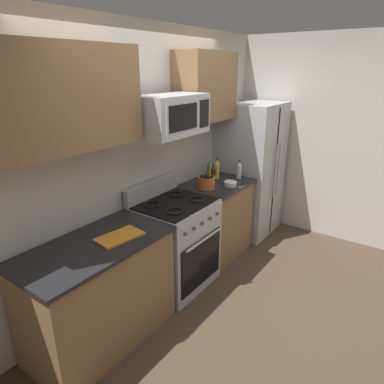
# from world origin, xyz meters

# --- Properties ---
(ground_plane) EXTENTS (16.00, 16.00, 0.00)m
(ground_plane) POSITION_xyz_m (0.00, 0.00, 0.00)
(ground_plane) COLOR #473828
(wall_back) EXTENTS (8.00, 0.10, 2.60)m
(wall_back) POSITION_xyz_m (0.00, 1.08, 1.30)
(wall_back) COLOR beige
(wall_back) RESTS_ON ground
(counter_left) EXTENTS (1.23, 0.65, 0.91)m
(counter_left) POSITION_xyz_m (-1.00, 0.69, 0.46)
(counter_left) COLOR olive
(counter_left) RESTS_ON ground
(range_oven) EXTENTS (0.76, 0.69, 1.09)m
(range_oven) POSITION_xyz_m (-0.00, 0.69, 0.47)
(range_oven) COLOR #B2B5BA
(range_oven) RESTS_ON ground
(counter_right) EXTENTS (0.82, 0.65, 0.91)m
(counter_right) POSITION_xyz_m (0.80, 0.69, 0.46)
(counter_right) COLOR olive
(counter_right) RESTS_ON ground
(refrigerator) EXTENTS (0.79, 0.76, 1.77)m
(refrigerator) POSITION_xyz_m (1.63, 0.67, 0.88)
(refrigerator) COLOR #B2B5BA
(refrigerator) RESTS_ON ground
(wall_right) EXTENTS (0.10, 8.00, 2.60)m
(wall_right) POSITION_xyz_m (2.13, 0.00, 1.30)
(wall_right) COLOR beige
(wall_right) RESTS_ON ground
(microwave) EXTENTS (0.72, 0.44, 0.36)m
(microwave) POSITION_xyz_m (-0.00, 0.72, 1.78)
(microwave) COLOR #B2B5BA
(upper_cabinets_left) EXTENTS (1.22, 0.34, 0.73)m
(upper_cabinets_left) POSITION_xyz_m (-1.01, 0.86, 1.99)
(upper_cabinets_left) COLOR olive
(upper_cabinets_right) EXTENTS (0.81, 0.34, 0.73)m
(upper_cabinets_right) POSITION_xyz_m (0.81, 0.86, 1.99)
(upper_cabinets_right) COLOR olive
(utensil_crock) EXTENTS (0.20, 0.20, 0.34)m
(utensil_crock) POSITION_xyz_m (0.59, 0.69, 0.98)
(utensil_crock) COLOR #D1662D
(utensil_crock) RESTS_ON counter_right
(cutting_board) EXTENTS (0.39, 0.26, 0.02)m
(cutting_board) POSITION_xyz_m (-0.81, 0.61, 0.92)
(cutting_board) COLOR orange
(cutting_board) RESTS_ON counter_left
(bottle_vinegar) EXTENTS (0.06, 0.06, 0.22)m
(bottle_vinegar) POSITION_xyz_m (1.12, 0.57, 1.01)
(bottle_vinegar) COLOR silver
(bottle_vinegar) RESTS_ON counter_right
(bottle_soy) EXTENTS (0.05, 0.05, 0.20)m
(bottle_soy) POSITION_xyz_m (0.86, 0.78, 1.00)
(bottle_soy) COLOR #382314
(bottle_soy) RESTS_ON counter_right
(bottle_oil) EXTENTS (0.07, 0.07, 0.25)m
(bottle_oil) POSITION_xyz_m (0.96, 0.79, 1.02)
(bottle_oil) COLOR gold
(bottle_oil) RESTS_ON counter_right
(prep_bowl) EXTENTS (0.14, 0.14, 0.05)m
(prep_bowl) POSITION_xyz_m (0.81, 0.51, 0.94)
(prep_bowl) COLOR white
(prep_bowl) RESTS_ON counter_right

